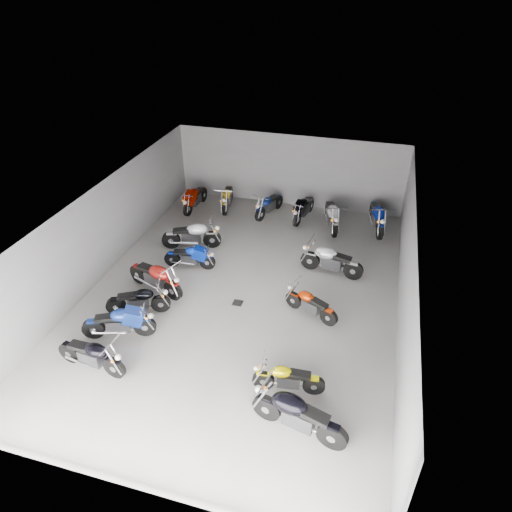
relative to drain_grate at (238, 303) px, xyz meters
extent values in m
plane|color=#9B9893|center=(0.00, 0.50, -0.01)|extent=(14.00, 14.00, 0.00)
cube|color=slate|center=(0.00, 7.50, 1.59)|extent=(10.00, 0.10, 3.20)
cube|color=slate|center=(-5.00, 0.50, 1.59)|extent=(0.10, 14.00, 3.20)
cube|color=slate|center=(5.00, 0.50, 1.59)|extent=(0.10, 14.00, 3.20)
cube|color=black|center=(0.00, 0.50, 3.21)|extent=(10.00, 14.00, 0.04)
cube|color=black|center=(0.00, 0.00, 0.00)|extent=(0.32, 0.32, 0.01)
cylinder|color=black|center=(-2.18, -3.84, 0.32)|extent=(0.66, 0.21, 0.65)
cylinder|color=black|center=(-3.64, -3.67, 0.32)|extent=(0.66, 0.23, 0.65)
cube|color=#2D2D30|center=(-2.91, -3.75, 0.42)|extent=(0.69, 0.38, 0.41)
ellipsoid|color=black|center=(-2.69, -3.78, 0.75)|extent=(0.73, 0.48, 0.37)
cube|color=black|center=(-3.24, -3.72, 0.71)|extent=(0.65, 0.35, 0.19)
cylinder|color=black|center=(-2.16, -2.16, 0.32)|extent=(0.66, 0.35, 0.65)
cylinder|color=black|center=(-3.56, -2.66, 0.32)|extent=(0.67, 0.37, 0.65)
cube|color=#2D2D30|center=(-2.86, -2.41, 0.42)|extent=(0.73, 0.51, 0.41)
ellipsoid|color=navy|center=(-2.65, -2.33, 0.75)|extent=(0.79, 0.62, 0.37)
cube|color=black|center=(-3.17, -2.52, 0.71)|extent=(0.68, 0.48, 0.19)
cylinder|color=black|center=(-2.19, -1.04, 0.30)|extent=(0.61, 0.33, 0.61)
cylinder|color=black|center=(-3.48, -1.53, 0.30)|extent=(0.62, 0.35, 0.61)
cube|color=#2D2D30|center=(-2.84, -1.28, 0.39)|extent=(0.68, 0.49, 0.38)
ellipsoid|color=black|center=(-2.64, -1.21, 0.70)|extent=(0.74, 0.58, 0.34)
cube|color=black|center=(-3.12, -1.39, 0.66)|extent=(0.64, 0.45, 0.17)
cylinder|color=black|center=(-2.07, -0.36, 0.35)|extent=(0.72, 0.37, 0.71)
cylinder|color=black|center=(-3.59, 0.17, 0.35)|extent=(0.72, 0.39, 0.71)
cube|color=#2D2D30|center=(-2.83, -0.09, 0.46)|extent=(0.79, 0.55, 0.44)
ellipsoid|color=maroon|center=(-2.60, -0.17, 0.81)|extent=(0.86, 0.67, 0.40)
cube|color=black|center=(-3.16, 0.02, 0.77)|extent=(0.74, 0.52, 0.20)
cylinder|color=black|center=(-1.63, 1.57, 0.28)|extent=(0.58, 0.18, 0.57)
cylinder|color=black|center=(-2.92, 1.42, 0.28)|extent=(0.59, 0.20, 0.57)
cube|color=#2D2D30|center=(-2.28, 1.50, 0.37)|extent=(0.61, 0.33, 0.36)
ellipsoid|color=#092CB6|center=(-2.08, 1.52, 0.66)|extent=(0.65, 0.43, 0.32)
cube|color=black|center=(-2.56, 1.47, 0.62)|extent=(0.57, 0.31, 0.16)
cylinder|color=black|center=(-1.98, 3.01, 0.34)|extent=(0.71, 0.34, 0.70)
cylinder|color=black|center=(-3.48, 2.55, 0.34)|extent=(0.71, 0.36, 0.70)
cube|color=#2D2D30|center=(-2.73, 2.78, 0.45)|extent=(0.77, 0.52, 0.43)
ellipsoid|color=silver|center=(-2.50, 2.85, 0.80)|extent=(0.83, 0.63, 0.39)
cube|color=black|center=(-3.06, 2.68, 0.75)|extent=(0.72, 0.49, 0.20)
cylinder|color=black|center=(2.02, -4.02, 0.36)|extent=(0.74, 0.30, 0.73)
cylinder|color=black|center=(3.63, -4.37, 0.36)|extent=(0.75, 0.32, 0.73)
cube|color=#2D2D30|center=(2.82, -4.20, 0.47)|extent=(0.80, 0.49, 0.46)
ellipsoid|color=black|center=(2.58, -4.14, 0.84)|extent=(0.85, 0.61, 0.41)
cube|color=black|center=(3.18, -4.27, 0.79)|extent=(0.75, 0.46, 0.21)
cylinder|color=black|center=(1.70, -3.15, 0.28)|extent=(0.58, 0.20, 0.57)
cylinder|color=black|center=(2.98, -2.97, 0.28)|extent=(0.59, 0.22, 0.57)
cube|color=#2D2D30|center=(2.34, -3.06, 0.37)|extent=(0.61, 0.35, 0.36)
ellipsoid|color=#D2C600|center=(2.14, -3.09, 0.66)|extent=(0.65, 0.44, 0.32)
cube|color=black|center=(2.62, -3.02, 0.62)|extent=(0.57, 0.33, 0.16)
cylinder|color=black|center=(1.78, 0.29, 0.28)|extent=(0.57, 0.34, 0.57)
cylinder|color=black|center=(2.97, -0.24, 0.28)|extent=(0.58, 0.35, 0.57)
cube|color=#2D2D30|center=(2.38, 0.03, 0.37)|extent=(0.64, 0.48, 0.36)
ellipsoid|color=#A02503|center=(2.19, 0.11, 0.66)|extent=(0.70, 0.57, 0.32)
cube|color=black|center=(2.64, -0.09, 0.62)|extent=(0.60, 0.45, 0.16)
cylinder|color=black|center=(1.89, 2.60, 0.34)|extent=(0.70, 0.24, 0.69)
cylinder|color=black|center=(3.44, 2.38, 0.34)|extent=(0.70, 0.26, 0.69)
cube|color=#2D2D30|center=(2.67, 2.49, 0.45)|extent=(0.74, 0.42, 0.43)
ellipsoid|color=silver|center=(2.43, 2.52, 0.79)|extent=(0.79, 0.53, 0.39)
cube|color=black|center=(3.01, 2.44, 0.75)|extent=(0.69, 0.39, 0.20)
cylinder|color=black|center=(-3.91, 5.18, 0.32)|extent=(0.18, 0.66, 0.65)
cylinder|color=black|center=(-3.80, 6.66, 0.32)|extent=(0.20, 0.66, 0.65)
cube|color=#2D2D30|center=(-3.85, 5.92, 0.42)|extent=(0.36, 0.68, 0.41)
ellipsoid|color=#961201|center=(-3.87, 5.70, 0.75)|extent=(0.46, 0.72, 0.37)
cube|color=black|center=(-3.83, 6.25, 0.71)|extent=(0.33, 0.64, 0.19)
cylinder|color=black|center=(-2.39, 5.67, 0.32)|extent=(0.23, 0.66, 0.65)
cylinder|color=black|center=(-2.62, 7.11, 0.32)|extent=(0.25, 0.66, 0.65)
cube|color=#2D2D30|center=(-2.51, 6.39, 0.42)|extent=(0.40, 0.70, 0.40)
ellipsoid|color=gold|center=(-2.47, 6.17, 0.74)|extent=(0.51, 0.74, 0.36)
cube|color=black|center=(-2.56, 6.71, 0.70)|extent=(0.38, 0.65, 0.18)
cylinder|color=black|center=(-0.77, 5.57, 0.31)|extent=(0.32, 0.63, 0.62)
cylinder|color=black|center=(-0.32, 6.91, 0.31)|extent=(0.34, 0.64, 0.62)
cube|color=#2D2D30|center=(-0.54, 6.24, 0.40)|extent=(0.48, 0.69, 0.39)
ellipsoid|color=navy|center=(-0.61, 6.03, 0.71)|extent=(0.58, 0.75, 0.35)
cube|color=black|center=(-0.44, 6.53, 0.67)|extent=(0.45, 0.65, 0.18)
cylinder|color=black|center=(0.82, 5.54, 0.32)|extent=(0.25, 0.66, 0.65)
cylinder|color=black|center=(1.11, 6.98, 0.32)|extent=(0.27, 0.67, 0.65)
cube|color=#2D2D30|center=(0.96, 6.26, 0.42)|extent=(0.43, 0.70, 0.41)
ellipsoid|color=black|center=(0.92, 6.04, 0.74)|extent=(0.53, 0.75, 0.36)
cube|color=black|center=(1.03, 6.58, 0.70)|extent=(0.40, 0.66, 0.18)
cylinder|color=black|center=(2.42, 5.09, 0.35)|extent=(0.34, 0.73, 0.72)
cylinder|color=black|center=(1.96, 6.65, 0.35)|extent=(0.36, 0.73, 0.72)
cube|color=#2D2D30|center=(2.19, 5.87, 0.46)|extent=(0.53, 0.79, 0.45)
ellipsoid|color=#B5B5BD|center=(2.26, 5.64, 0.82)|extent=(0.64, 0.86, 0.40)
cube|color=black|center=(2.09, 6.22, 0.78)|extent=(0.49, 0.74, 0.20)
cylinder|color=black|center=(4.18, 5.41, 0.36)|extent=(0.30, 0.75, 0.73)
cylinder|color=black|center=(3.82, 7.03, 0.36)|extent=(0.33, 0.75, 0.73)
cube|color=#2D2D30|center=(4.00, 6.22, 0.48)|extent=(0.50, 0.80, 0.46)
ellipsoid|color=#0A1F95|center=(4.05, 5.97, 0.84)|extent=(0.62, 0.86, 0.41)
cube|color=black|center=(3.92, 6.58, 0.80)|extent=(0.47, 0.75, 0.21)
camera|label=1|loc=(3.71, -10.97, 9.33)|focal=32.00mm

